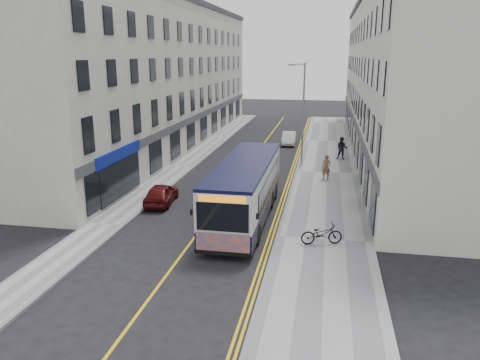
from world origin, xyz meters
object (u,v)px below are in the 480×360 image
at_px(bicycle, 322,234).
at_px(car_white, 289,138).
at_px(city_bus, 245,188).
at_px(car_maroon, 161,194).
at_px(pedestrian_near, 326,167).
at_px(pedestrian_far, 342,148).
at_px(streetlamp, 302,111).

relative_size(bicycle, car_white, 0.52).
height_order(city_bus, car_maroon, city_bus).
bearing_deg(car_white, city_bus, -93.52).
xyz_separation_m(pedestrian_near, pedestrian_far, (1.22, 6.81, 0.06)).
relative_size(streetlamp, car_maroon, 2.21).
height_order(car_white, car_maroon, car_maroon).
bearing_deg(pedestrian_far, city_bus, -101.03).
relative_size(bicycle, pedestrian_far, 1.03).
bearing_deg(car_maroon, bicycle, 148.58).
xyz_separation_m(city_bus, pedestrian_far, (5.44, 15.57, -0.69)).
height_order(streetlamp, car_maroon, streetlamp).
distance_m(city_bus, bicycle, 5.21).
height_order(streetlamp, pedestrian_far, streetlamp).
distance_m(streetlamp, city_bus, 13.33).
height_order(city_bus, bicycle, city_bus).
bearing_deg(city_bus, pedestrian_far, 70.75).
relative_size(streetlamp, pedestrian_far, 4.25).
bearing_deg(bicycle, streetlamp, -8.76).
xyz_separation_m(city_bus, bicycle, (4.11, -3.00, -1.12)).
distance_m(car_white, car_maroon, 21.16).
height_order(pedestrian_near, pedestrian_far, pedestrian_far).
xyz_separation_m(city_bus, car_white, (0.49, 22.11, -1.14)).
bearing_deg(streetlamp, bicycle, -83.11).
relative_size(city_bus, car_white, 2.98).
height_order(city_bus, car_white, city_bus).
distance_m(bicycle, car_maroon, 10.62).
xyz_separation_m(streetlamp, car_maroon, (-7.57, -11.10, -3.77)).
xyz_separation_m(streetlamp, bicycle, (1.92, -15.88, -3.76)).
bearing_deg(city_bus, bicycle, -36.12).
xyz_separation_m(bicycle, pedestrian_far, (1.32, 18.57, 0.43)).
bearing_deg(bicycle, car_white, -7.44).
bearing_deg(car_maroon, streetlamp, -128.98).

